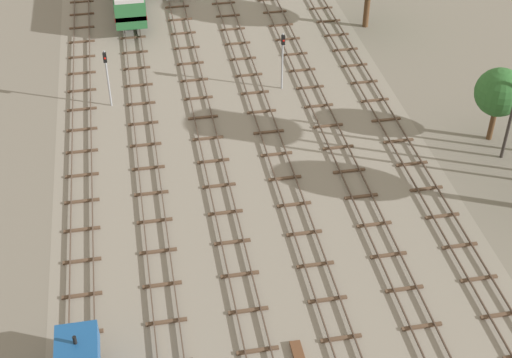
# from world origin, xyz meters

# --- Properties ---
(ground_plane) EXTENTS (480.00, 480.00, 0.00)m
(ground_plane) POSITION_xyz_m (0.00, 56.00, 0.00)
(ground_plane) COLOR slate
(ballast_bed) EXTENTS (27.95, 176.00, 0.01)m
(ballast_bed) POSITION_xyz_m (0.00, 56.00, 0.00)
(ballast_bed) COLOR gray
(ballast_bed) RESTS_ON ground
(track_far_left) EXTENTS (2.40, 126.00, 0.29)m
(track_far_left) POSITION_xyz_m (-11.98, 57.00, 0.14)
(track_far_left) COLOR #47382D
(track_far_left) RESTS_ON ground
(track_left) EXTENTS (2.40, 126.00, 0.29)m
(track_left) POSITION_xyz_m (-7.19, 57.00, 0.14)
(track_left) COLOR #47382D
(track_left) RESTS_ON ground
(track_centre_left) EXTENTS (2.40, 126.00, 0.29)m
(track_centre_left) POSITION_xyz_m (-2.40, 57.00, 0.14)
(track_centre_left) COLOR #47382D
(track_centre_left) RESTS_ON ground
(track_centre) EXTENTS (2.40, 126.00, 0.29)m
(track_centre) POSITION_xyz_m (2.40, 57.00, 0.14)
(track_centre) COLOR #47382D
(track_centre) RESTS_ON ground
(track_centre_right) EXTENTS (2.40, 126.00, 0.29)m
(track_centre_right) POSITION_xyz_m (7.19, 57.00, 0.14)
(track_centre_right) COLOR #47382D
(track_centre_right) RESTS_ON ground
(track_right) EXTENTS (2.40, 126.00, 0.29)m
(track_right) POSITION_xyz_m (11.98, 57.00, 0.14)
(track_right) COLOR #47382D
(track_right) RESTS_ON ground
(signal_post_near) EXTENTS (0.28, 0.47, 5.15)m
(signal_post_near) POSITION_xyz_m (4.79, 49.85, 3.28)
(signal_post_near) COLOR gray
(signal_post_near) RESTS_ON ground
(signal_post_mid) EXTENTS (0.28, 0.47, 5.03)m
(signal_post_mid) POSITION_xyz_m (-9.58, 49.72, 3.21)
(signal_post_mid) COLOR gray
(signal_post_mid) RESTS_ON ground
(lineside_tree_2) EXTENTS (3.66, 3.66, 6.00)m
(lineside_tree_2) POSITION_xyz_m (19.00, 39.64, 4.14)
(lineside_tree_2) COLOR #4C331E
(lineside_tree_2) RESTS_ON ground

